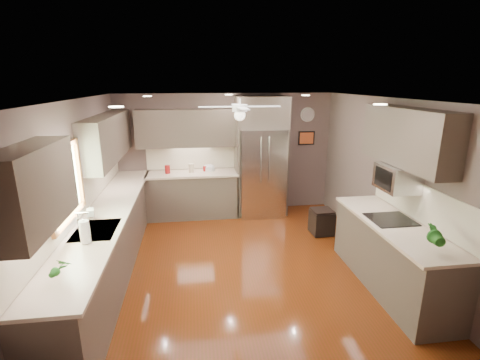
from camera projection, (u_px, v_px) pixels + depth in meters
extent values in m
plane|color=#51250A|center=(242.00, 266.00, 5.33)|extent=(5.00, 5.00, 0.00)
plane|color=white|center=(243.00, 99.00, 4.65)|extent=(5.00, 5.00, 0.00)
plane|color=brown|center=(226.00, 154.00, 7.37)|extent=(4.50, 0.00, 4.50)
plane|color=brown|center=(290.00, 286.00, 2.61)|extent=(4.50, 0.00, 4.50)
plane|color=brown|center=(78.00, 195.00, 4.70)|extent=(0.00, 5.00, 5.00)
plane|color=brown|center=(389.00, 182.00, 5.28)|extent=(0.00, 5.00, 5.00)
cylinder|color=maroon|center=(167.00, 169.00, 6.99)|extent=(0.12, 0.12, 0.17)
cylinder|color=#C1B091|center=(191.00, 168.00, 7.05)|extent=(0.13, 0.13, 0.18)
cylinder|color=maroon|center=(205.00, 169.00, 7.15)|extent=(0.08, 0.08, 0.11)
imported|color=white|center=(91.00, 212.00, 4.66)|extent=(0.12, 0.12, 0.21)
imported|color=#1E601B|center=(60.00, 268.00, 3.20)|extent=(0.16, 0.12, 0.27)
imported|color=#1E601B|center=(436.00, 235.00, 3.76)|extent=(0.23, 0.20, 0.36)
imported|color=#C1B091|center=(209.00, 170.00, 7.15)|extent=(0.24, 0.24, 0.06)
cube|color=#4A3E36|center=(110.00, 242.00, 5.10)|extent=(0.60, 4.70, 0.90)
cube|color=beige|center=(107.00, 212.00, 4.97)|extent=(0.65, 4.70, 0.04)
cube|color=beige|center=(83.00, 195.00, 4.86)|extent=(0.02, 4.70, 0.50)
cube|color=#4A3E36|center=(193.00, 195.00, 7.21)|extent=(1.85, 0.60, 0.90)
cube|color=beige|center=(192.00, 174.00, 7.07)|extent=(1.85, 0.65, 0.04)
cube|color=beige|center=(192.00, 157.00, 7.28)|extent=(1.85, 0.02, 0.50)
cube|color=#4A3E36|center=(33.00, 189.00, 3.04)|extent=(0.33, 1.20, 0.75)
cube|color=#4A3E36|center=(108.00, 138.00, 5.80)|extent=(0.33, 2.40, 0.75)
cube|color=#4A3E36|center=(190.00, 128.00, 6.97)|extent=(2.15, 0.33, 0.75)
cube|color=#4A3E36|center=(407.00, 137.00, 4.52)|extent=(0.33, 1.70, 0.75)
cube|color=#BFF2B2|center=(63.00, 184.00, 4.14)|extent=(0.01, 1.00, 0.80)
cube|color=#945428|center=(60.00, 148.00, 4.03)|extent=(0.05, 1.12, 0.06)
cube|color=#945428|center=(70.00, 217.00, 4.26)|extent=(0.05, 1.12, 0.06)
cube|color=#945428|center=(48.00, 198.00, 3.64)|extent=(0.05, 0.06, 0.80)
cube|color=#945428|center=(79.00, 173.00, 4.65)|extent=(0.05, 0.06, 0.80)
cube|color=silver|center=(96.00, 231.00, 4.35)|extent=(0.50, 0.70, 0.03)
cube|color=#262626|center=(96.00, 233.00, 4.36)|extent=(0.44, 0.62, 0.05)
cylinder|color=silver|center=(78.00, 222.00, 4.29)|extent=(0.02, 0.02, 0.24)
cylinder|color=silver|center=(82.00, 213.00, 4.27)|extent=(0.16, 0.02, 0.02)
cube|color=silver|center=(261.00, 172.00, 7.21)|extent=(0.92, 0.72, 1.82)
cube|color=black|center=(264.00, 189.00, 6.96)|extent=(0.88, 0.02, 0.02)
cube|color=black|center=(265.00, 160.00, 6.79)|extent=(0.01, 0.02, 1.00)
cylinder|color=silver|center=(261.00, 160.00, 6.75)|extent=(0.02, 0.02, 0.90)
cylinder|color=silver|center=(269.00, 160.00, 6.77)|extent=(0.02, 0.02, 0.90)
cube|color=#4A3E36|center=(262.00, 112.00, 6.94)|extent=(1.04, 0.60, 0.63)
cube|color=#4A3E36|center=(237.00, 172.00, 7.21)|extent=(0.06, 0.60, 1.82)
cube|color=#4A3E36|center=(284.00, 171.00, 7.34)|extent=(0.06, 0.60, 1.82)
cube|color=#4A3E36|center=(391.00, 256.00, 4.70)|extent=(0.65, 2.20, 0.90)
cube|color=beige|center=(395.00, 224.00, 4.57)|extent=(0.70, 2.20, 0.04)
cube|color=beige|center=(421.00, 203.00, 4.53)|extent=(0.02, 2.20, 0.50)
cube|color=black|center=(391.00, 219.00, 4.66)|extent=(0.56, 0.52, 0.01)
cube|color=silver|center=(398.00, 178.00, 4.67)|extent=(0.42, 0.55, 0.34)
cube|color=black|center=(383.00, 178.00, 4.64)|extent=(0.02, 0.40, 0.26)
cylinder|color=white|center=(240.00, 101.00, 4.95)|extent=(0.03, 0.03, 0.08)
cylinder|color=white|center=(240.00, 108.00, 4.97)|extent=(0.22, 0.22, 0.10)
sphere|color=white|center=(240.00, 115.00, 5.00)|extent=(0.16, 0.16, 0.16)
cube|color=white|center=(264.00, 106.00, 5.01)|extent=(0.48, 0.11, 0.01)
cube|color=white|center=(237.00, 105.00, 5.30)|extent=(0.11, 0.48, 0.01)
cube|color=white|center=(215.00, 107.00, 4.92)|extent=(0.48, 0.11, 0.01)
cube|color=white|center=(243.00, 109.00, 4.63)|extent=(0.11, 0.48, 0.01)
cylinder|color=white|center=(147.00, 96.00, 5.71)|extent=(0.14, 0.14, 0.01)
cylinder|color=white|center=(306.00, 95.00, 6.06)|extent=(0.14, 0.14, 0.01)
cylinder|color=white|center=(116.00, 107.00, 3.33)|extent=(0.14, 0.14, 0.01)
cylinder|color=white|center=(380.00, 104.00, 3.68)|extent=(0.14, 0.14, 0.01)
cylinder|color=white|center=(229.00, 95.00, 6.37)|extent=(0.14, 0.14, 0.01)
cylinder|color=white|center=(308.00, 115.00, 7.37)|extent=(0.30, 0.03, 0.30)
cylinder|color=silver|center=(308.00, 115.00, 7.35)|extent=(0.29, 0.00, 0.29)
cube|color=black|center=(306.00, 138.00, 7.50)|extent=(0.36, 0.03, 0.30)
cube|color=#BE5226|center=(307.00, 138.00, 7.49)|extent=(0.30, 0.01, 0.24)
cube|color=black|center=(322.00, 222.00, 6.41)|extent=(0.39, 0.39, 0.42)
cube|color=black|center=(322.00, 210.00, 6.34)|extent=(0.37, 0.37, 0.03)
cylinder|color=white|center=(85.00, 232.00, 3.95)|extent=(0.11, 0.11, 0.26)
cylinder|color=silver|center=(85.00, 231.00, 3.95)|extent=(0.02, 0.02, 0.28)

